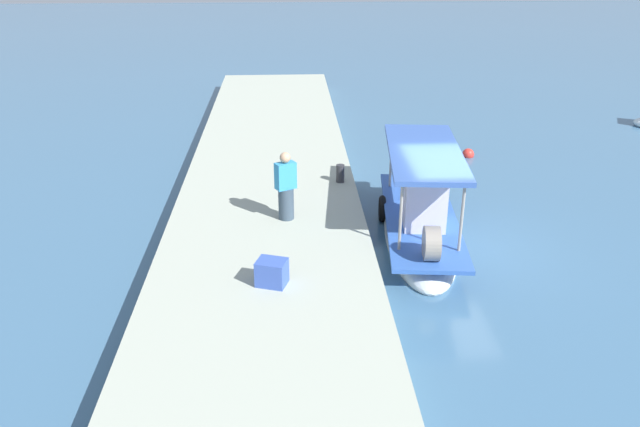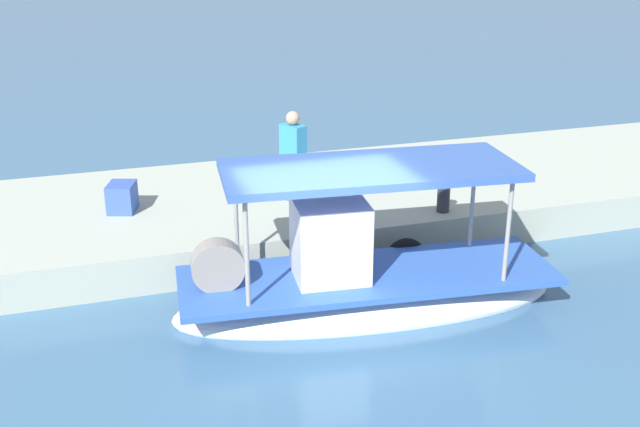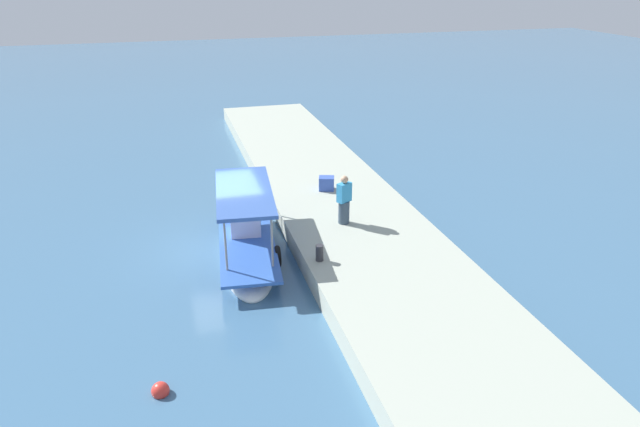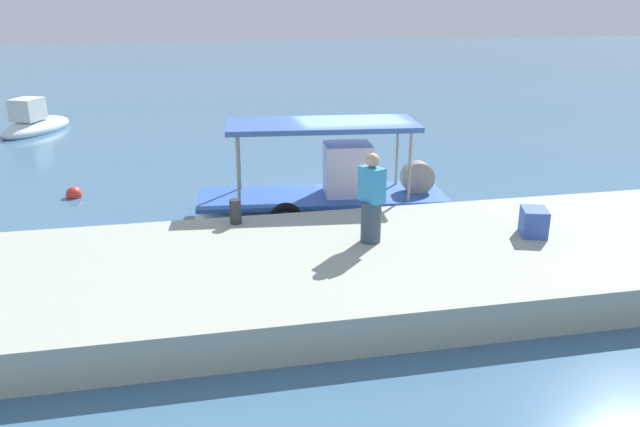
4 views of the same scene
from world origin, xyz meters
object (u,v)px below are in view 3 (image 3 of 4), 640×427
Objects in this scene: main_fishing_boat at (247,243)px; cargo_crate at (327,183)px; mooring_bollard at (320,253)px; marker_buoy at (160,391)px; fisherman_near_bollard at (344,202)px.

main_fishing_boat is 10.66× the size of cargo_crate.
cargo_crate is at bearing -18.13° from mooring_bollard.
mooring_bollard is 0.87× the size of cargo_crate.
main_fishing_boat is 5.09m from cargo_crate.
marker_buoy is at bearing 145.17° from cargo_crate.
mooring_bollard is at bearing -50.73° from marker_buoy.
cargo_crate is at bearing -34.83° from marker_buoy.
main_fishing_boat is at bearing 38.93° from mooring_bollard.
cargo_crate is 11.87m from marker_buoy.
main_fishing_boat is at bearing 131.99° from cargo_crate.
cargo_crate reaches higher than mooring_bollard.
fisherman_near_bollard is at bearing -44.94° from marker_buoy.
marker_buoy is at bearing 135.06° from fisherman_near_bollard.
main_fishing_boat is 3.61m from fisherman_near_bollard.
main_fishing_boat reaches higher than mooring_bollard.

